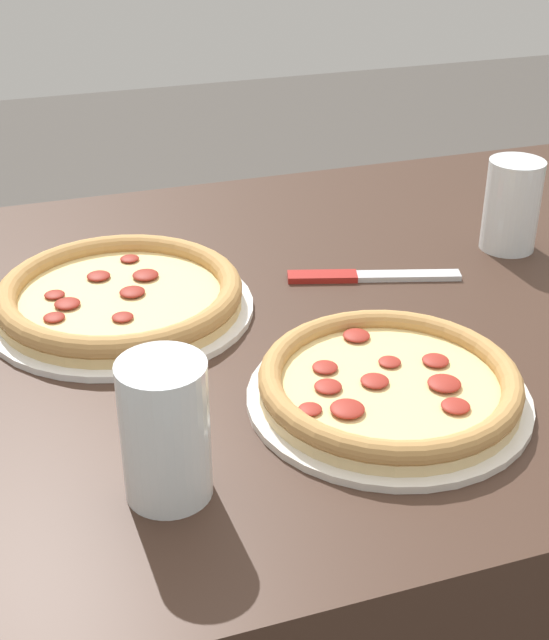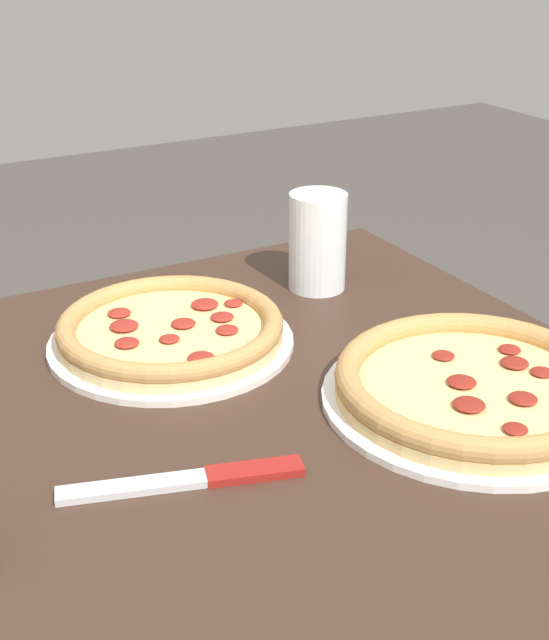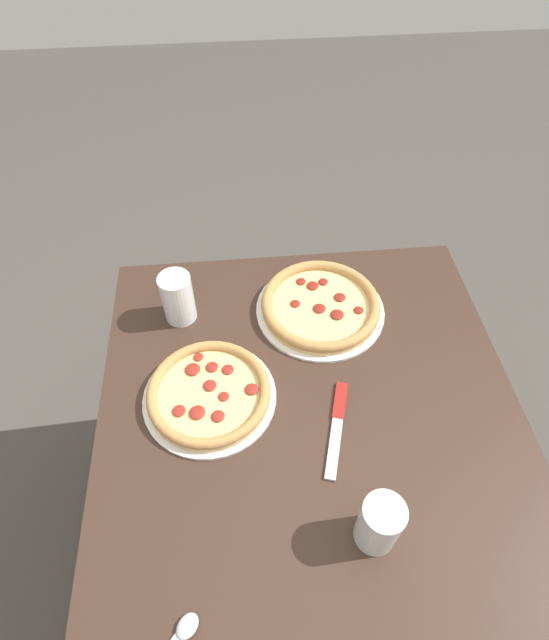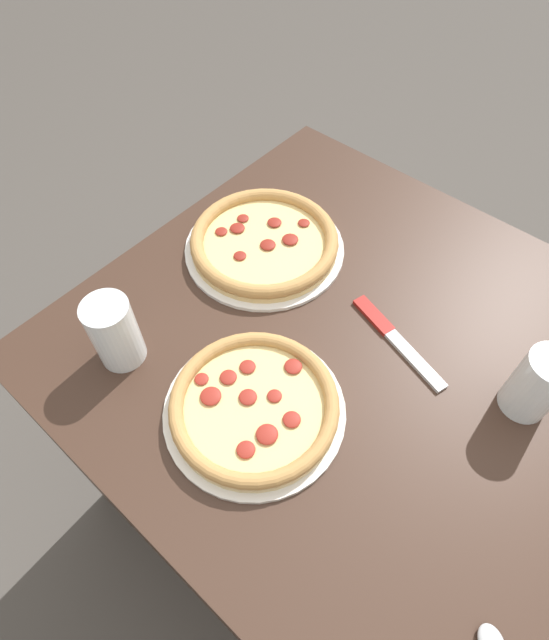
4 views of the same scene
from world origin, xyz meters
name	(u,v)px [view 4 (image 4 of 4)]	position (x,y,z in m)	size (l,w,h in m)	color
ground_plane	(353,510)	(0.00, 0.00, 0.00)	(8.00, 8.00, 0.00)	#4C4742
table	(374,463)	(0.00, 0.00, 0.39)	(1.17, 0.89, 0.77)	#3D281E
pizza_pepperoni	(264,242)	(-0.38, 0.06, 0.79)	(0.31, 0.31, 0.04)	white
pizza_salami	(254,406)	(-0.16, -0.21, 0.79)	(0.29, 0.29, 0.04)	silver
glass_iced_tea	(535,386)	(0.15, 0.08, 0.83)	(0.07, 0.07, 0.12)	white
glass_water	(115,334)	(-0.40, -0.28, 0.83)	(0.08, 0.08, 0.13)	white
knife	(394,337)	(-0.07, 0.05, 0.77)	(0.22, 0.09, 0.01)	maroon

